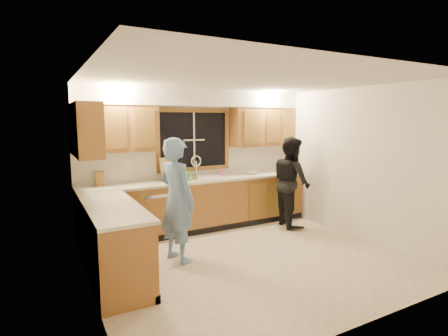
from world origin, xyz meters
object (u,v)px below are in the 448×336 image
object	(u,v)px
sink	(201,182)
dishwasher	(156,212)
knife_block	(99,179)
bowl	(251,173)
woman	(291,182)
dish_crate	(179,177)
man	(177,200)
stove	(122,257)
soap_bottle	(221,171)

from	to	relation	value
sink	dishwasher	distance (m)	0.96
knife_block	bowl	size ratio (longest dim) A/B	1.01
sink	dishwasher	world-z (taller)	sink
dishwasher	woman	size ratio (longest dim) A/B	0.49
knife_block	woman	bearing A→B (deg)	-9.96
woman	dish_crate	bearing A→B (deg)	87.58
sink	dishwasher	bearing A→B (deg)	-179.01
dish_crate	woman	bearing A→B (deg)	-15.54
man	bowl	distance (m)	2.30
man	knife_block	size ratio (longest dim) A/B	7.46
woman	knife_block	xyz separation A→B (m)	(-3.27, 0.74, 0.20)
dish_crate	man	bearing A→B (deg)	-112.28
bowl	woman	bearing A→B (deg)	-52.94
dishwasher	dish_crate	distance (m)	0.72
dish_crate	stove	bearing A→B (deg)	-127.52
sink	knife_block	xyz separation A→B (m)	(-1.71, 0.13, 0.17)
dishwasher	stove	distance (m)	2.04
knife_block	dish_crate	world-z (taller)	knife_block
dishwasher	bowl	distance (m)	2.00
stove	dish_crate	xyz separation A→B (m)	(1.36, 1.77, 0.55)
sink	soap_bottle	distance (m)	0.50
woman	dish_crate	distance (m)	2.09
soap_bottle	bowl	world-z (taller)	soap_bottle
bowl	sink	bearing A→B (deg)	-178.88
dishwasher	dish_crate	bearing A→B (deg)	-6.17
sink	dish_crate	xyz separation A→B (m)	(-0.44, -0.06, 0.13)
dishwasher	knife_block	world-z (taller)	knife_block
dishwasher	woman	world-z (taller)	woman
man	soap_bottle	size ratio (longest dim) A/B	10.30
dishwasher	stove	bearing A→B (deg)	-117.69
knife_block	soap_bottle	xyz separation A→B (m)	(2.19, -0.03, -0.03)
knife_block	bowl	xyz separation A→B (m)	(2.79, -0.11, -0.09)
sink	knife_block	size ratio (longest dim) A/B	3.70
woman	soap_bottle	world-z (taller)	woman
stove	knife_block	xyz separation A→B (m)	(0.09, 1.95, 0.59)
sink	soap_bottle	world-z (taller)	sink
dish_crate	soap_bottle	world-z (taller)	soap_bottle
dishwasher	knife_block	xyz separation A→B (m)	(-0.86, 0.14, 0.63)
man	knife_block	world-z (taller)	man
man	woman	world-z (taller)	man
dish_crate	soap_bottle	distance (m)	0.93
stove	dish_crate	distance (m)	2.29
man	bowl	bearing A→B (deg)	-76.62
stove	man	xyz separation A→B (m)	(0.91, 0.66, 0.42)
sink	soap_bottle	size ratio (longest dim) A/B	5.11
sink	knife_block	bearing A→B (deg)	175.74
dishwasher	man	bearing A→B (deg)	-92.25
stove	dish_crate	world-z (taller)	dish_crate
dishwasher	man	world-z (taller)	man
knife_block	dish_crate	xyz separation A→B (m)	(1.27, -0.19, -0.04)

